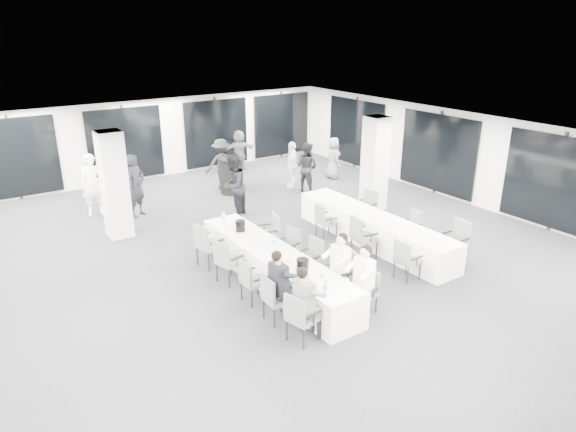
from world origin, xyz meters
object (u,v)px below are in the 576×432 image
Objects in this scene: chair_main_left_far at (207,243)px; chair_side_right_mid at (412,225)px; banquet_table_main at (274,267)px; standing_guest_h at (307,164)px; chair_main_right_far at (271,231)px; standing_guest_f at (239,147)px; chair_main_right_mid at (312,256)px; chair_side_left_mid at (361,235)px; standing_guest_g at (92,181)px; chair_side_right_near at (457,239)px; standing_guest_a at (135,182)px; chair_main_right_near at (366,289)px; chair_main_right_second at (345,271)px; cocktail_table at (231,175)px; ice_bucket_near at (303,266)px; standing_guest_d at (292,162)px; chair_main_left_second at (274,296)px; chair_main_right_fourth at (290,244)px; chair_main_left_near at (300,315)px; chair_side_left_far at (324,219)px; chair_side_left_near at (406,258)px; chair_side_right_far at (367,205)px; standing_guest_b at (233,182)px; standing_guest_e at (333,155)px; banquet_table_side at (373,229)px; chair_main_left_fourth at (227,259)px; chair_main_left_mid at (251,279)px.

chair_main_left_far reaches higher than chair_side_right_mid.
banquet_table_main is 2.67× the size of standing_guest_h.
chair_main_right_far is 0.55× the size of standing_guest_f.
chair_main_right_mid is 0.88× the size of chair_side_left_mid.
chair_side_right_near is at bearing -38.81° from standing_guest_g.
standing_guest_a is at bearing -139.57° from chair_side_left_mid.
chair_main_right_near is at bearing -110.21° from standing_guest_a.
cocktail_table is at bearing -0.93° from chair_main_right_second.
standing_guest_d is at bearing 56.85° from ice_bucket_near.
chair_main_right_second is at bearing 19.35° from chair_main_left_far.
cocktail_table is 1.27× the size of chair_main_left_second.
banquet_table_main is at bearing 164.04° from chair_main_right_far.
chair_main_right_mid is 1.70m from chair_main_right_far.
chair_main_right_fourth is at bearing 140.13° from chair_main_left_second.
chair_main_left_near is 0.92× the size of chair_main_right_second.
chair_side_right_near is at bearing 38.05° from chair_side_left_far.
cocktail_table reaches higher than chair_main_left_near.
chair_side_left_mid is 1.13× the size of chair_side_left_far.
standing_guest_d is at bearing 163.59° from chair_side_left_near.
chair_main_right_second is 4.34m from chair_side_right_far.
chair_main_right_second reaches higher than chair_main_left_second.
chair_main_left_far is 8.46m from standing_guest_f.
standing_guest_a is (-1.87, 4.26, 0.50)m from chair_main_right_far.
chair_side_left_near is at bearing 62.33° from standing_guest_b.
standing_guest_g is (-1.20, 8.65, 0.49)m from chair_main_left_near.
chair_main_left_near is 4.77m from chair_side_left_far.
chair_main_right_far is at bearing 138.68° from standing_guest_e.
standing_guest_g is at bearing 93.88° from standing_guest_e.
standing_guest_h is at bearing 154.55° from standing_guest_b.
standing_guest_b reaches higher than standing_guest_a.
standing_guest_h is (5.25, 6.17, 0.40)m from chair_main_left_second.
banquet_table_side is at bearing 24.89° from ice_bucket_near.
chair_main_right_fourth is at bearing 43.56° from standing_guest_b.
chair_side_left_near is (3.25, -2.09, -0.03)m from chair_main_left_fourth.
standing_guest_f is (3.90, 8.55, 0.48)m from banquet_table_main.
standing_guest_d is at bearing -46.69° from chair_main_right_fourth.
standing_guest_g is (-2.85, 8.53, 0.54)m from chair_main_right_near.
chair_side_right_near is at bearing 171.26° from chair_side_right_far.
banquet_table_side is 5.50× the size of chair_main_right_mid.
banquet_table_main is at bearing 78.79° from standing_guest_f.
chair_main_right_far is (-0.01, 2.79, -0.05)m from chair_main_right_second.
chair_main_left_mid is at bearing -109.61° from chair_side_left_near.
chair_side_right_near is (3.27, -2.11, 0.09)m from chair_main_right_fourth.
standing_guest_d is (1.01, 5.10, 0.52)m from banquet_table_side.
chair_main_right_second reaches higher than banquet_table_side.
banquet_table_main is 1.58m from chair_main_right_second.
chair_main_right_far reaches higher than banquet_table_side.
chair_main_left_mid is 0.98× the size of chair_side_right_far.
standing_guest_d is (0.18, 3.96, 0.36)m from chair_side_right_far.
chair_main_right_near is 3.31m from chair_side_right_near.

